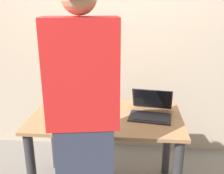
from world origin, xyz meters
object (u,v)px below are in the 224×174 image
(beer_bottle_amber, at_px, (75,102))
(beer_bottle_green, at_px, (79,96))
(beer_bottle_brown, at_px, (67,95))
(laptop, at_px, (151,110))
(person_figure, at_px, (84,126))

(beer_bottle_amber, relative_size, beer_bottle_green, 0.95)
(beer_bottle_green, bearing_deg, beer_bottle_brown, 174.52)
(laptop, relative_size, beer_bottle_green, 1.20)
(beer_bottle_brown, relative_size, beer_bottle_amber, 1.05)
(beer_bottle_green, bearing_deg, laptop, -6.81)
(beer_bottle_amber, bearing_deg, beer_bottle_green, 85.54)
(laptop, bearing_deg, beer_bottle_brown, 173.39)
(beer_bottle_green, bearing_deg, person_figure, -75.50)
(laptop, relative_size, person_figure, 0.21)
(laptop, height_order, beer_bottle_amber, beer_bottle_amber)
(beer_bottle_green, distance_m, person_figure, 0.68)
(person_figure, bearing_deg, beer_bottle_brown, 112.83)
(laptop, relative_size, beer_bottle_amber, 1.27)
(beer_bottle_amber, xyz_separation_m, beer_bottle_green, (0.01, 0.12, 0.01))
(beer_bottle_brown, distance_m, beer_bottle_green, 0.11)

